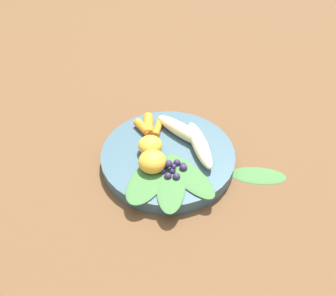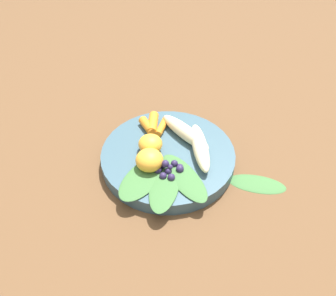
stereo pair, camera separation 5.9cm
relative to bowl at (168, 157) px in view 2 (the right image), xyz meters
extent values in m
plane|color=brown|center=(0.00, 0.00, -0.01)|extent=(2.40, 2.40, 0.00)
cylinder|color=#385666|center=(0.00, 0.00, 0.00)|extent=(0.26, 0.26, 0.03)
ellipsoid|color=beige|center=(-0.03, 0.04, 0.03)|extent=(0.13, 0.08, 0.03)
ellipsoid|color=beige|center=(0.02, 0.06, 0.03)|extent=(0.13, 0.05, 0.03)
ellipsoid|color=#F4A833|center=(0.03, -0.04, 0.03)|extent=(0.05, 0.05, 0.04)
ellipsoid|color=#F4A833|center=(-0.01, -0.03, 0.03)|extent=(0.05, 0.05, 0.03)
cylinder|color=orange|center=(-0.07, 0.01, 0.02)|extent=(0.05, 0.04, 0.01)
cylinder|color=orange|center=(-0.08, -0.01, 0.02)|extent=(0.06, 0.04, 0.02)
cylinder|color=orange|center=(-0.08, -0.02, 0.02)|extent=(0.05, 0.03, 0.02)
sphere|color=#2D234C|center=(0.06, 0.01, 0.02)|extent=(0.01, 0.01, 0.01)
sphere|color=#2D234C|center=(0.05, -0.02, 0.02)|extent=(0.01, 0.01, 0.01)
sphere|color=#2D234C|center=(0.04, 0.00, 0.02)|extent=(0.01, 0.01, 0.01)
sphere|color=#2D234C|center=(0.05, -0.03, 0.02)|extent=(0.01, 0.01, 0.01)
sphere|color=#2D234C|center=(0.03, -0.02, 0.02)|extent=(0.01, 0.01, 0.01)
sphere|color=#2D234C|center=(0.05, -0.02, 0.03)|extent=(0.01, 0.01, 0.01)
sphere|color=#2D234C|center=(0.05, -0.01, 0.03)|extent=(0.01, 0.01, 0.01)
sphere|color=#2D234C|center=(0.07, -0.02, 0.02)|extent=(0.01, 0.01, 0.01)
sphere|color=#2D234C|center=(0.05, 0.01, 0.02)|extent=(0.01, 0.01, 0.01)
sphere|color=#2D234C|center=(0.04, -0.02, 0.02)|extent=(0.01, 0.01, 0.01)
sphere|color=#2D234C|center=(0.06, -0.03, 0.02)|extent=(0.01, 0.01, 0.01)
ellipsoid|color=#3D7038|center=(0.05, -0.06, 0.02)|extent=(0.12, 0.13, 0.00)
ellipsoid|color=#3D7038|center=(0.08, -0.03, 0.02)|extent=(0.14, 0.10, 0.00)
ellipsoid|color=#3D7038|center=(0.07, 0.01, 0.02)|extent=(0.14, 0.08, 0.00)
ellipsoid|color=#3D7038|center=(0.10, 0.14, -0.01)|extent=(0.09, 0.11, 0.01)
camera|label=1|loc=(0.43, -0.19, 0.47)|focal=36.64mm
camera|label=2|loc=(0.45, -0.14, 0.47)|focal=36.64mm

